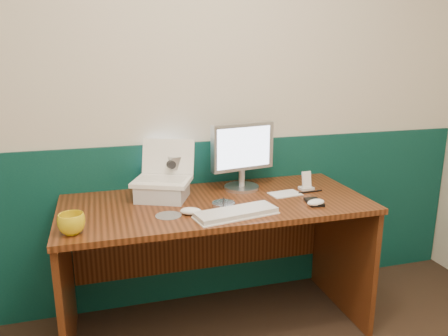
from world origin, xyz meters
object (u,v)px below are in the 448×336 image
object	(u,v)px
mug	(72,224)
monitor	(242,157)
desk	(216,266)
laptop	(161,161)
keyboard	(236,213)
camcorder	(174,172)

from	to	relation	value
mug	monitor	bearing A→B (deg)	24.30
desk	laptop	size ratio (longest dim) A/B	5.51
monitor	keyboard	xyz separation A→B (m)	(-0.16, -0.40, -0.17)
laptop	keyboard	world-z (taller)	laptop
keyboard	laptop	bearing A→B (deg)	120.62
laptop	monitor	size ratio (longest dim) A/B	0.78
laptop	camcorder	bearing A→B (deg)	81.64
desk	mug	world-z (taller)	mug
laptop	keyboard	bearing A→B (deg)	-24.82
keyboard	monitor	bearing A→B (deg)	57.70
mug	camcorder	distance (m)	0.72
monitor	camcorder	world-z (taller)	monitor
keyboard	mug	size ratio (longest dim) A/B	3.42
desk	monitor	bearing A→B (deg)	41.03
laptop	mug	size ratio (longest dim) A/B	2.50
mug	camcorder	bearing A→B (deg)	42.75
desk	monitor	xyz separation A→B (m)	(0.20, 0.17, 0.56)
desk	monitor	world-z (taller)	monitor
desk	laptop	xyz separation A→B (m)	(-0.26, 0.12, 0.58)
desk	camcorder	bearing A→B (deg)	125.48
desk	keyboard	xyz separation A→B (m)	(0.04, -0.23, 0.39)
laptop	mug	xyz separation A→B (m)	(-0.44, -0.35, -0.16)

